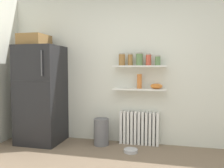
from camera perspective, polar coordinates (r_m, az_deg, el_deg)
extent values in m
cube|color=silver|center=(4.03, 4.91, 3.93)|extent=(7.04, 0.10, 2.60)
cube|color=black|center=(4.21, -17.15, -2.48)|extent=(0.71, 0.67, 1.68)
cube|color=#262628|center=(3.90, -19.77, 0.75)|extent=(0.70, 0.01, 0.01)
cylinder|color=#4C4C51|center=(3.76, -17.09, 4.96)|extent=(0.02, 0.02, 0.40)
cube|color=olive|center=(4.26, -18.67, 10.21)|extent=(0.43, 0.47, 0.19)
cube|color=white|center=(4.06, 2.32, -10.62)|extent=(0.04, 0.12, 0.56)
cube|color=white|center=(4.04, 3.20, -10.67)|extent=(0.04, 0.12, 0.56)
cube|color=white|center=(4.03, 4.08, -10.71)|extent=(0.04, 0.12, 0.56)
cube|color=white|center=(4.02, 4.97, -10.75)|extent=(0.04, 0.12, 0.56)
cube|color=white|center=(4.02, 5.85, -10.78)|extent=(0.04, 0.12, 0.56)
cube|color=white|center=(4.01, 6.75, -10.82)|extent=(0.04, 0.12, 0.56)
cube|color=white|center=(4.00, 7.64, -10.85)|extent=(0.04, 0.12, 0.56)
cube|color=white|center=(4.00, 8.54, -10.88)|extent=(0.04, 0.12, 0.56)
cube|color=white|center=(3.99, 9.44, -10.91)|extent=(0.04, 0.12, 0.56)
cube|color=white|center=(3.99, 10.35, -10.93)|extent=(0.04, 0.12, 0.56)
cube|color=white|center=(3.99, 11.25, -10.95)|extent=(0.04, 0.12, 0.56)
cube|color=white|center=(3.86, 6.78, -1.31)|extent=(0.88, 0.22, 0.02)
cube|color=white|center=(3.85, 6.82, 4.41)|extent=(0.88, 0.22, 0.02)
cylinder|color=olive|center=(3.89, 2.48, 5.98)|extent=(0.11, 0.11, 0.19)
cylinder|color=gray|center=(3.90, 2.48, 7.49)|extent=(0.10, 0.10, 0.02)
cylinder|color=olive|center=(3.87, 4.64, 5.95)|extent=(0.08, 0.08, 0.18)
cylinder|color=gray|center=(3.87, 4.65, 7.44)|extent=(0.07, 0.07, 0.02)
cylinder|color=#5B7F4C|center=(3.85, 6.84, 6.02)|extent=(0.11, 0.11, 0.19)
cylinder|color=gray|center=(3.85, 6.85, 7.59)|extent=(0.10, 0.10, 0.02)
cylinder|color=#C64C38|center=(3.83, 9.05, 5.87)|extent=(0.09, 0.09, 0.17)
cylinder|color=gray|center=(3.84, 9.06, 7.31)|extent=(0.08, 0.08, 0.02)
cylinder|color=#5B7F4C|center=(3.83, 11.27, 5.61)|extent=(0.09, 0.09, 0.14)
cylinder|color=gray|center=(3.83, 11.29, 6.83)|extent=(0.08, 0.08, 0.02)
cylinder|color=#CC7033|center=(3.85, 6.82, 0.67)|extent=(0.08, 0.08, 0.24)
ellipsoid|color=orange|center=(3.84, 10.98, -0.54)|extent=(0.20, 0.20, 0.09)
cylinder|color=slate|center=(3.98, -2.68, -11.75)|extent=(0.25, 0.25, 0.45)
cylinder|color=#B7B7BC|center=(3.71, 4.67, -16.18)|extent=(0.22, 0.22, 0.05)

